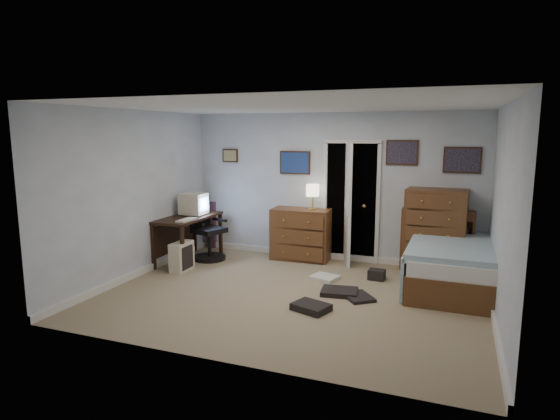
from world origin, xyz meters
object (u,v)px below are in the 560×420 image
(computer_desk, at_px, (184,226))
(tall_dresser, at_px, (435,231))
(low_dresser, at_px, (301,234))
(bed, at_px, (451,263))
(office_chair, at_px, (207,234))

(computer_desk, distance_m, tall_dresser, 4.09)
(low_dresser, bearing_deg, bed, -16.36)
(low_dresser, xyz_separation_m, bed, (2.45, -0.59, -0.10))
(tall_dresser, bearing_deg, computer_desk, -165.14)
(tall_dresser, bearing_deg, office_chair, -167.61)
(computer_desk, xyz_separation_m, office_chair, (0.31, 0.22, -0.16))
(low_dresser, relative_size, bed, 0.45)
(tall_dresser, relative_size, bed, 0.60)
(office_chair, bearing_deg, tall_dresser, 28.32)
(computer_desk, relative_size, bed, 0.61)
(office_chair, relative_size, bed, 0.52)
(computer_desk, bearing_deg, low_dresser, 23.43)
(computer_desk, height_order, tall_dresser, tall_dresser)
(low_dresser, height_order, tall_dresser, tall_dresser)
(office_chair, distance_m, bed, 3.97)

